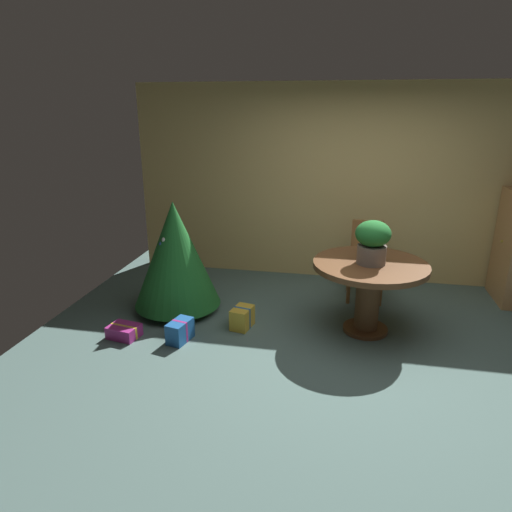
% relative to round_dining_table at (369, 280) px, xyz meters
% --- Properties ---
extents(ground_plane, '(6.60, 6.60, 0.00)m').
position_rel_round_dining_table_xyz_m(ground_plane, '(-0.18, -0.57, -0.58)').
color(ground_plane, '#4C6660').
extents(back_wall_panel, '(6.00, 0.10, 2.60)m').
position_rel_round_dining_table_xyz_m(back_wall_panel, '(-0.18, 1.63, 0.72)').
color(back_wall_panel, tan).
rests_on(back_wall_panel, ground_plane).
extents(round_dining_table, '(1.17, 1.17, 0.77)m').
position_rel_round_dining_table_xyz_m(round_dining_table, '(0.00, 0.00, 0.00)').
color(round_dining_table, brown).
rests_on(round_dining_table, ground_plane).
extents(flower_vase, '(0.35, 0.35, 0.45)m').
position_rel_round_dining_table_xyz_m(flower_vase, '(-0.00, -0.02, 0.44)').
color(flower_vase, '#665B51').
rests_on(flower_vase, round_dining_table).
extents(wooden_chair_far, '(0.42, 0.45, 0.95)m').
position_rel_round_dining_table_xyz_m(wooden_chair_far, '(0.00, 0.97, -0.04)').
color(wooden_chair_far, brown).
rests_on(wooden_chair_far, ground_plane).
extents(holiday_tree, '(1.00, 1.00, 1.30)m').
position_rel_round_dining_table_xyz_m(holiday_tree, '(-2.16, 0.11, 0.11)').
color(holiday_tree, brown).
rests_on(holiday_tree, ground_plane).
extents(gift_box_blue, '(0.23, 0.33, 0.22)m').
position_rel_round_dining_table_xyz_m(gift_box_blue, '(-1.87, -0.60, -0.47)').
color(gift_box_blue, '#1E569E').
rests_on(gift_box_blue, ground_plane).
extents(gift_box_gold, '(0.24, 0.31, 0.23)m').
position_rel_round_dining_table_xyz_m(gift_box_gold, '(-1.31, -0.18, -0.46)').
color(gift_box_gold, gold).
rests_on(gift_box_gold, ground_plane).
extents(gift_box_purple, '(0.34, 0.29, 0.13)m').
position_rel_round_dining_table_xyz_m(gift_box_purple, '(-2.47, -0.64, -0.51)').
color(gift_box_purple, '#9E287A').
rests_on(gift_box_purple, ground_plane).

